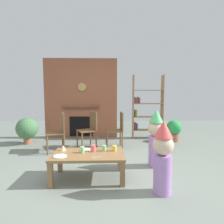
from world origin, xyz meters
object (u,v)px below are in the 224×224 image
at_px(paper_cup_far_left, 115,148).
at_px(paper_plate_front, 60,156).
at_px(paper_cup_center, 82,150).
at_px(dining_chair_right, 118,128).
at_px(child_with_cone_hat, 163,155).
at_px(child_in_pink, 156,137).
at_px(paper_plate_rear, 85,150).
at_px(paper_cup_near_left, 93,148).
at_px(birthday_cake_slice, 63,148).
at_px(coffee_table, 88,157).
at_px(paper_cup_near_right, 104,148).
at_px(bookshelf, 146,109).
at_px(potted_plant_tall, 174,129).
at_px(dining_chair_left, 59,130).
at_px(dining_chair_middle, 90,127).
at_px(potted_plant_short, 27,129).

bearing_deg(paper_cup_far_left, paper_plate_front, -163.10).
bearing_deg(paper_cup_center, dining_chair_right, 67.40).
height_order(child_with_cone_hat, child_in_pink, child_in_pink).
bearing_deg(paper_plate_rear, paper_cup_near_left, -30.41).
xyz_separation_m(birthday_cake_slice, dining_chair_right, (1.00, 1.46, 0.06)).
bearing_deg(coffee_table, paper_cup_center, 159.23).
bearing_deg(paper_cup_near_left, child_with_cone_hat, -30.19).
bearing_deg(child_with_cone_hat, paper_cup_near_right, -12.28).
distance_m(bookshelf, paper_cup_near_right, 2.85).
xyz_separation_m(paper_cup_near_right, potted_plant_tall, (1.94, 2.12, -0.11)).
xyz_separation_m(paper_cup_near_right, dining_chair_right, (0.31, 1.51, 0.06)).
bearing_deg(bookshelf, paper_cup_near_right, -115.58).
height_order(bookshelf, dining_chair_right, bookshelf).
relative_size(paper_cup_near_left, paper_cup_center, 1.10).
bearing_deg(child_in_pink, child_with_cone_hat, 59.34).
bearing_deg(child_with_cone_hat, dining_chair_left, -21.04).
bearing_deg(dining_chair_middle, paper_cup_near_right, 75.90).
xyz_separation_m(paper_cup_center, dining_chair_middle, (-0.03, 1.66, 0.06)).
xyz_separation_m(paper_cup_near_right, paper_plate_rear, (-0.32, 0.06, -0.04)).
distance_m(paper_cup_center, dining_chair_left, 1.54).
xyz_separation_m(coffee_table, paper_cup_near_right, (0.25, 0.12, 0.11)).
xyz_separation_m(paper_cup_far_left, dining_chair_left, (-1.23, 1.29, 0.06)).
height_order(coffee_table, potted_plant_tall, potted_plant_tall).
distance_m(coffee_table, birthday_cake_slice, 0.48).
relative_size(bookshelf, paper_cup_far_left, 21.61).
height_order(paper_plate_front, dining_chair_left, dining_chair_left).
xyz_separation_m(paper_plate_front, potted_plant_tall, (2.60, 2.37, -0.07)).
distance_m(paper_cup_center, potted_plant_tall, 3.17).
height_order(paper_cup_near_right, paper_cup_center, paper_cup_center).
xyz_separation_m(paper_cup_center, potted_plant_short, (-1.75, 2.05, -0.05)).
bearing_deg(paper_plate_front, paper_cup_near_left, 25.48).
bearing_deg(bookshelf, potted_plant_tall, -30.49).
height_order(child_with_cone_hat, potted_plant_tall, child_with_cone_hat).
bearing_deg(dining_chair_right, dining_chair_middle, -8.55).
xyz_separation_m(paper_cup_near_left, birthday_cake_slice, (-0.51, 0.07, -0.01)).
height_order(dining_chair_left, dining_chair_middle, same).
bearing_deg(potted_plant_short, birthday_cake_slice, -53.78).
xyz_separation_m(paper_plate_rear, child_with_cone_hat, (1.11, -0.65, 0.11)).
bearing_deg(paper_cup_near_left, paper_cup_far_left, 3.63).
height_order(child_with_cone_hat, dining_chair_middle, child_with_cone_hat).
bearing_deg(paper_plate_front, potted_plant_short, 122.84).
height_order(dining_chair_left, potted_plant_short, dining_chair_left).
height_order(coffee_table, child_in_pink, child_in_pink).
bearing_deg(birthday_cake_slice, paper_plate_front, -84.88).
distance_m(child_with_cone_hat, dining_chair_right, 2.15).
xyz_separation_m(paper_plate_rear, birthday_cake_slice, (-0.36, -0.01, 0.04)).
xyz_separation_m(paper_cup_center, paper_plate_rear, (0.02, 0.14, -0.04)).
xyz_separation_m(paper_cup_near_right, dining_chair_middle, (-0.38, 1.58, 0.06)).
bearing_deg(birthday_cake_slice, paper_plate_rear, 2.08).
distance_m(paper_cup_center, paper_plate_rear, 0.15).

